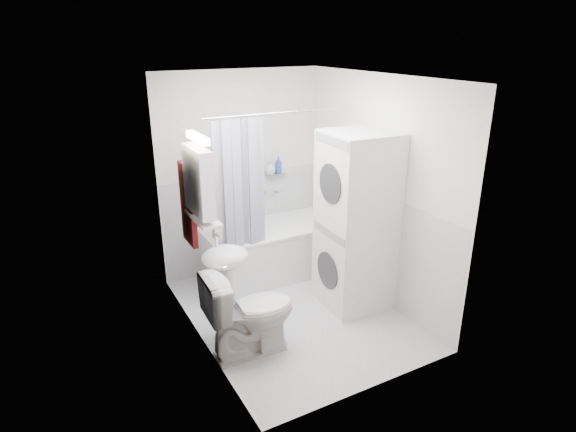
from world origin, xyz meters
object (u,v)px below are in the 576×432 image
bathtub (273,248)px  washer_dryer (356,222)px  sink (226,271)px  toilet (250,313)px

bathtub → washer_dryer: (0.46, -1.01, 0.59)m
bathtub → sink: 1.42m
sink → toilet: sink is taller
washer_dryer → toilet: size_ratio=2.27×
bathtub → toilet: size_ratio=1.97×
sink → washer_dryer: bearing=-1.3°
sink → washer_dryer: 1.45m
bathtub → toilet: 1.56m
bathtub → toilet: toilet is taller
bathtub → toilet: (-0.88, -1.29, 0.06)m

